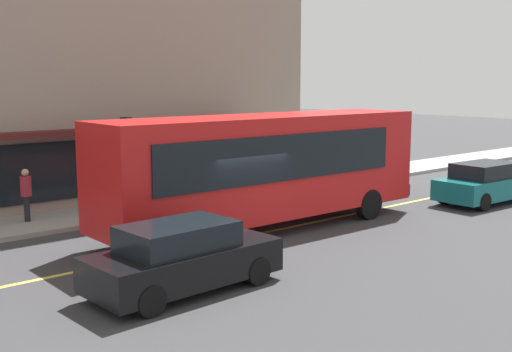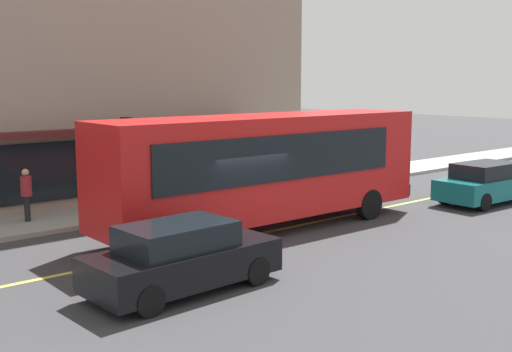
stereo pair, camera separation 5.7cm
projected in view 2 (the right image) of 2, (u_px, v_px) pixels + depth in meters
name	position (u px, v px, depth m)	size (l,w,h in m)	color
ground	(232.00, 239.00, 18.19)	(120.00, 120.00, 0.00)	#38383A
sidewalk	(140.00, 209.00, 22.13)	(80.00, 2.67, 0.15)	#9E9B93
lane_centre_stripe	(232.00, 239.00, 18.19)	(36.00, 0.16, 0.01)	#D8D14C
bus	(267.00, 165.00, 19.18)	(11.16, 2.72, 3.50)	red
traffic_light	(128.00, 142.00, 20.66)	(0.30, 0.52, 3.20)	#2D2D33
car_teal	(486.00, 183.00, 23.43)	(4.39, 2.03, 1.52)	#14666B
car_black	(182.00, 258.00, 13.66)	(4.37, 2.00, 1.52)	black
pedestrian_mid_block	(26.00, 190.00, 19.67)	(0.34, 0.34, 1.67)	black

